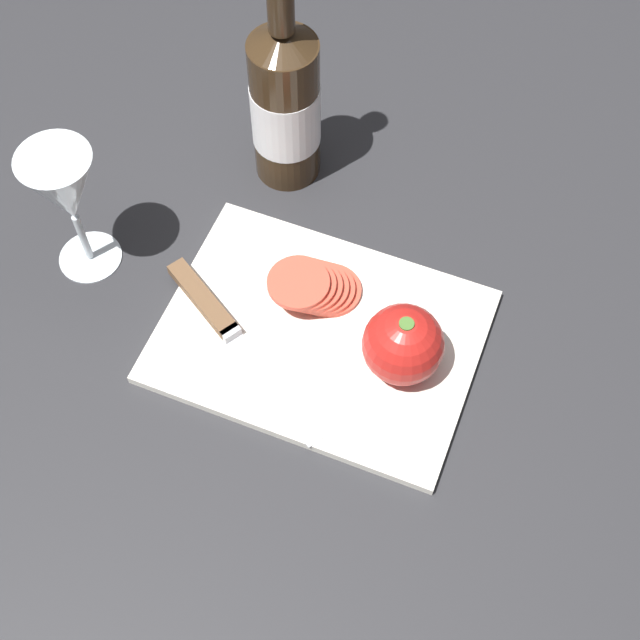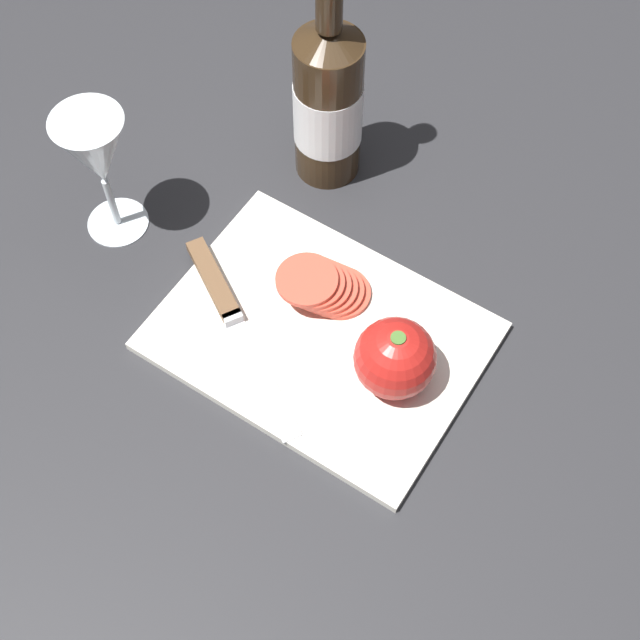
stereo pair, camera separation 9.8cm
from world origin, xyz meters
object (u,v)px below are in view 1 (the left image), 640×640
Objects in this scene: wine_glass at (65,193)px; whole_tomato at (403,345)px; wine_bottle at (285,103)px; knife at (215,315)px; tomato_slice_stack_near at (315,286)px.

whole_tomato is at bearing -0.84° from wine_glass.
wine_bottle is 0.26m from knife.
whole_tomato is (0.23, -0.22, -0.06)m from wine_bottle.
wine_glass is 0.40m from whole_tomato.
wine_bottle reaches higher than tomato_slice_stack_near.
whole_tomato reaches higher than knife.
wine_bottle is 1.84× the size of wine_glass.
whole_tomato is 0.88× the size of tomato_slice_stack_near.
tomato_slice_stack_near is at bearing 158.09° from whole_tomato.
wine_glass is 0.29m from tomato_slice_stack_near.
whole_tomato is at bearing -44.50° from wine_bottle.
tomato_slice_stack_near is at bearing 8.89° from wine_glass.
wine_glass is 1.77× the size of tomato_slice_stack_near.
whole_tomato is 0.13m from tomato_slice_stack_near.
whole_tomato is at bearing -21.91° from tomato_slice_stack_near.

